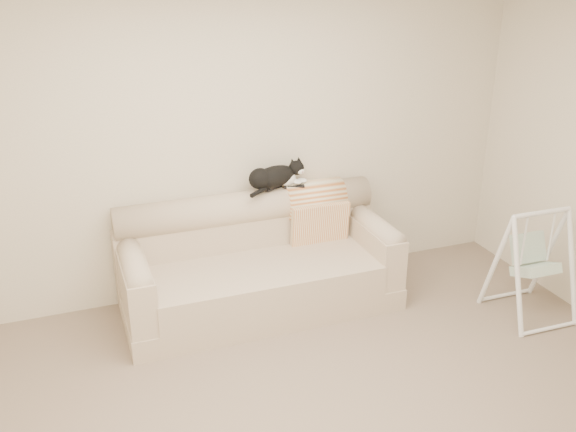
% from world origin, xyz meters
% --- Properties ---
extents(ground_plane, '(5.00, 5.00, 0.00)m').
position_xyz_m(ground_plane, '(0.00, 0.00, 0.00)').
color(ground_plane, '#726051').
rests_on(ground_plane, ground).
extents(room_shell, '(5.04, 4.04, 2.60)m').
position_xyz_m(room_shell, '(0.00, 0.00, 1.53)').
color(room_shell, beige).
rests_on(room_shell, ground).
extents(sofa, '(2.20, 0.93, 0.90)m').
position_xyz_m(sofa, '(0.07, 1.62, 0.35)').
color(sofa, '#BDA98B').
rests_on(sofa, ground).
extents(remote_a, '(0.18, 0.13, 0.03)m').
position_xyz_m(remote_a, '(0.30, 1.86, 0.91)').
color(remote_a, black).
rests_on(remote_a, sofa).
extents(remote_b, '(0.18, 0.09, 0.02)m').
position_xyz_m(remote_b, '(0.48, 1.83, 0.91)').
color(remote_b, black).
rests_on(remote_b, sofa).
extents(tuxedo_cat, '(0.57, 0.36, 0.23)m').
position_xyz_m(tuxedo_cat, '(0.32, 1.85, 1.01)').
color(tuxedo_cat, black).
rests_on(tuxedo_cat, sofa).
extents(throw_blanket, '(0.51, 0.38, 0.58)m').
position_xyz_m(throw_blanket, '(0.66, 1.84, 0.72)').
color(throw_blanket, '#C76D33').
rests_on(throw_blanket, sofa).
extents(baby_swing, '(0.56, 0.60, 0.91)m').
position_xyz_m(baby_swing, '(2.06, 0.70, 0.45)').
color(baby_swing, white).
rests_on(baby_swing, ground).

